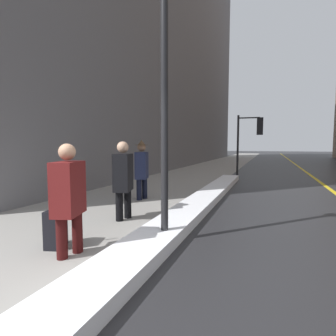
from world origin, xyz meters
TOP-DOWN VIEW (x-y plane):
  - ground_plane at (0.00, 0.00)m, footprint 160.00×160.00m
  - sidewalk_slab at (-2.00, 15.00)m, footprint 4.00×80.00m
  - road_centre_stripe at (4.00, 15.00)m, footprint 0.16×80.00m
  - snow_bank_curb at (0.22, 4.99)m, footprint 0.73×11.41m
  - building_facade_left at (-7.00, 20.00)m, footprint 6.00×36.00m
  - lamp_post at (0.31, 2.01)m, footprint 0.28×0.28m
  - traffic_light_near at (1.00, 12.71)m, footprint 1.31×0.41m
  - pedestrian_with_shoulder_bag at (-0.75, 1.01)m, footprint 0.44×0.76m
  - pedestrian_nearside at (-0.99, 2.90)m, footprint 0.46×0.61m
  - pedestrian_in_fedora at (-1.59, 4.93)m, footprint 0.46×0.61m
  - rolling_suitcase at (-1.18, 1.17)m, footprint 0.31×0.41m

SIDE VIEW (x-z plane):
  - ground_plane at x=0.00m, z-range 0.00..0.00m
  - road_centre_stripe at x=4.00m, z-range 0.00..0.00m
  - sidewalk_slab at x=-2.00m, z-range 0.00..0.01m
  - snow_bank_curb at x=0.22m, z-range 0.00..0.20m
  - rolling_suitcase at x=-1.18m, z-range -0.17..0.78m
  - pedestrian_with_shoulder_bag at x=-0.75m, z-range 0.09..1.71m
  - pedestrian_nearside at x=-0.99m, z-range 0.09..1.77m
  - pedestrian_in_fedora at x=-1.59m, z-range 0.08..1.84m
  - traffic_light_near at x=1.00m, z-range 0.70..3.91m
  - lamp_post at x=0.31m, z-range 0.46..4.69m
  - building_facade_left at x=-7.00m, z-range 0.00..26.44m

